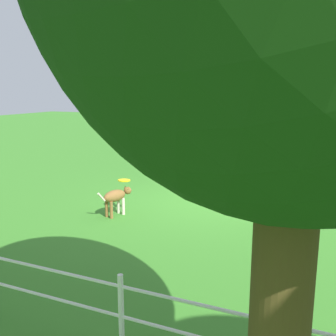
{
  "coord_description": "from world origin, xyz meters",
  "views": [
    {
      "loc": [
        -2.83,
        8.74,
        2.74
      ],
      "look_at": [
        0.75,
        0.55,
        0.9
      ],
      "focal_mm": 41.12,
      "sensor_mm": 36.0,
      "label": 1
    }
  ],
  "objects_px": {
    "frisbee_held": "(210,176)",
    "dog": "(116,197)",
    "person": "(210,170)",
    "frisbee_flying": "(124,180)"
  },
  "relations": [
    {
      "from": "person",
      "to": "frisbee_flying",
      "type": "relative_size",
      "value": 4.7
    },
    {
      "from": "frisbee_flying",
      "to": "person",
      "type": "bearing_deg",
      "value": -122.64
    },
    {
      "from": "frisbee_flying",
      "to": "dog",
      "type": "bearing_deg",
      "value": 75.11
    },
    {
      "from": "dog",
      "to": "frisbee_held",
      "type": "bearing_deg",
      "value": -20.51
    },
    {
      "from": "frisbee_flying",
      "to": "frisbee_held",
      "type": "bearing_deg",
      "value": -130.11
    },
    {
      "from": "person",
      "to": "frisbee_flying",
      "type": "bearing_deg",
      "value": -10.72
    },
    {
      "from": "dog",
      "to": "frisbee_flying",
      "type": "height_order",
      "value": "frisbee_flying"
    },
    {
      "from": "frisbee_held",
      "to": "dog",
      "type": "bearing_deg",
      "value": 52.34
    },
    {
      "from": "person",
      "to": "dog",
      "type": "relative_size",
      "value": 1.34
    },
    {
      "from": "dog",
      "to": "frisbee_flying",
      "type": "relative_size",
      "value": 3.52
    }
  ]
}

